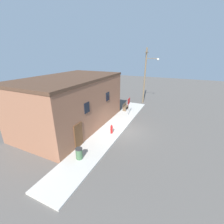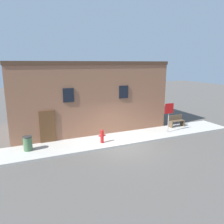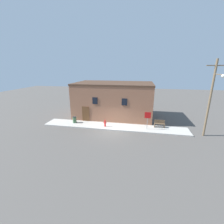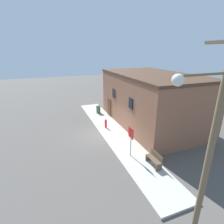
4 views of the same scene
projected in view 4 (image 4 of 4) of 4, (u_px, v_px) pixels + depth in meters
The scene contains 8 objects.
ground_plane at pixel (101, 135), 16.01m from camera, with size 80.00×80.00×0.00m, color #56514C.
sidewalk at pixel (113, 132), 16.39m from camera, with size 18.31×2.40×0.14m.
brick_building at pixel (150, 99), 17.74m from camera, with size 11.36×6.54×5.22m.
fire_hydrant at pixel (106, 123), 17.06m from camera, with size 0.45×0.21×0.88m.
stop_sign at pixel (131, 137), 12.14m from camera, with size 0.74×0.06×2.15m.
bench at pixel (154, 159), 11.45m from camera, with size 1.26×0.44×0.91m.
trash_bin at pixel (98, 109), 21.12m from camera, with size 0.52×0.52×0.86m.
utility_pole at pixel (209, 145), 5.57m from camera, with size 1.80×1.96×8.20m.
Camera 4 is at (13.82, -4.16, 7.32)m, focal length 28.00 mm.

